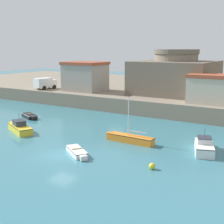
{
  "coord_description": "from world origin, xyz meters",
  "views": [
    {
      "loc": [
        19.63,
        -22.38,
        10.42
      ],
      "look_at": [
        -1.87,
        12.47,
        2.0
      ],
      "focal_mm": 50.0,
      "sensor_mm": 36.0,
      "label": 1
    }
  ],
  "objects_px": {
    "motorboat_yellow_2": "(20,127)",
    "truck_on_quay": "(45,83)",
    "sailboat_orange_3": "(130,138)",
    "harbor_shed_near_wharf": "(210,89)",
    "fortress": "(176,75)",
    "mooring_buoy": "(152,166)",
    "dinghy_black_0": "(30,116)",
    "dinghy_white_4": "(77,152)",
    "motorboat_white_1": "(204,146)",
    "harbor_shed_mid_row": "(85,76)"
  },
  "relations": [
    {
      "from": "mooring_buoy",
      "to": "harbor_shed_mid_row",
      "type": "relative_size",
      "value": 0.08
    },
    {
      "from": "motorboat_white_1",
      "to": "motorboat_yellow_2",
      "type": "xyz_separation_m",
      "value": [
        -22.12,
        -4.33,
        -0.06
      ]
    },
    {
      "from": "harbor_shed_near_wharf",
      "to": "fortress",
      "type": "bearing_deg",
      "value": 137.66
    },
    {
      "from": "sailboat_orange_3",
      "to": "harbor_shed_near_wharf",
      "type": "xyz_separation_m",
      "value": [
        4.28,
        16.43,
        4.11
      ]
    },
    {
      "from": "dinghy_black_0",
      "to": "motorboat_yellow_2",
      "type": "height_order",
      "value": "motorboat_yellow_2"
    },
    {
      "from": "motorboat_white_1",
      "to": "fortress",
      "type": "bearing_deg",
      "value": 117.23
    },
    {
      "from": "fortress",
      "to": "harbor_shed_near_wharf",
      "type": "relative_size",
      "value": 2.16
    },
    {
      "from": "motorboat_yellow_2",
      "to": "fortress",
      "type": "distance_m",
      "value": 29.41
    },
    {
      "from": "harbor_shed_near_wharf",
      "to": "truck_on_quay",
      "type": "distance_m",
      "value": 32.11
    },
    {
      "from": "motorboat_yellow_2",
      "to": "sailboat_orange_3",
      "type": "xyz_separation_m",
      "value": [
        14.16,
        3.3,
        -0.09
      ]
    },
    {
      "from": "motorboat_yellow_2",
      "to": "sailboat_orange_3",
      "type": "bearing_deg",
      "value": 13.11
    },
    {
      "from": "motorboat_yellow_2",
      "to": "sailboat_orange_3",
      "type": "height_order",
      "value": "sailboat_orange_3"
    },
    {
      "from": "sailboat_orange_3",
      "to": "fortress",
      "type": "bearing_deg",
      "value": 98.92
    },
    {
      "from": "motorboat_yellow_2",
      "to": "harbor_shed_near_wharf",
      "type": "relative_size",
      "value": 0.92
    },
    {
      "from": "mooring_buoy",
      "to": "harbor_shed_mid_row",
      "type": "xyz_separation_m",
      "value": [
        -25.11,
        24.26,
        4.88
      ]
    },
    {
      "from": "sailboat_orange_3",
      "to": "harbor_shed_mid_row",
      "type": "relative_size",
      "value": 0.78
    },
    {
      "from": "fortress",
      "to": "harbor_shed_near_wharf",
      "type": "height_order",
      "value": "fortress"
    },
    {
      "from": "fortress",
      "to": "harbor_shed_mid_row",
      "type": "height_order",
      "value": "fortress"
    },
    {
      "from": "sailboat_orange_3",
      "to": "fortress",
      "type": "xyz_separation_m",
      "value": [
        -3.72,
        23.72,
        5.15
      ]
    },
    {
      "from": "motorboat_yellow_2",
      "to": "truck_on_quay",
      "type": "bearing_deg",
      "value": 125.5
    },
    {
      "from": "sailboat_orange_3",
      "to": "harbor_shed_near_wharf",
      "type": "bearing_deg",
      "value": 75.41
    },
    {
      "from": "harbor_shed_near_wharf",
      "to": "truck_on_quay",
      "type": "bearing_deg",
      "value": -178.93
    },
    {
      "from": "harbor_shed_mid_row",
      "to": "truck_on_quay",
      "type": "bearing_deg",
      "value": -163.1
    },
    {
      "from": "motorboat_white_1",
      "to": "sailboat_orange_3",
      "type": "distance_m",
      "value": 8.02
    },
    {
      "from": "fortress",
      "to": "motorboat_white_1",
      "type": "bearing_deg",
      "value": -62.77
    },
    {
      "from": "mooring_buoy",
      "to": "fortress",
      "type": "distance_m",
      "value": 31.51
    },
    {
      "from": "dinghy_black_0",
      "to": "mooring_buoy",
      "type": "distance_m",
      "value": 26.01
    },
    {
      "from": "harbor_shed_mid_row",
      "to": "truck_on_quay",
      "type": "relative_size",
      "value": 1.61
    },
    {
      "from": "harbor_shed_mid_row",
      "to": "motorboat_white_1",
      "type": "bearing_deg",
      "value": -31.95
    },
    {
      "from": "dinghy_white_4",
      "to": "mooring_buoy",
      "type": "bearing_deg",
      "value": 2.83
    },
    {
      "from": "motorboat_yellow_2",
      "to": "fortress",
      "type": "height_order",
      "value": "fortress"
    },
    {
      "from": "harbor_shed_near_wharf",
      "to": "harbor_shed_mid_row",
      "type": "distance_m",
      "value": 24.08
    },
    {
      "from": "motorboat_yellow_2",
      "to": "dinghy_black_0",
      "type": "bearing_deg",
      "value": 127.49
    },
    {
      "from": "motorboat_white_1",
      "to": "motorboat_yellow_2",
      "type": "bearing_deg",
      "value": -168.93
    },
    {
      "from": "fortress",
      "to": "truck_on_quay",
      "type": "relative_size",
      "value": 2.87
    },
    {
      "from": "truck_on_quay",
      "to": "sailboat_orange_3",
      "type": "bearing_deg",
      "value": -29.66
    },
    {
      "from": "dinghy_black_0",
      "to": "harbor_shed_near_wharf",
      "type": "bearing_deg",
      "value": 29.91
    },
    {
      "from": "mooring_buoy",
      "to": "harbor_shed_mid_row",
      "type": "distance_m",
      "value": 35.26
    },
    {
      "from": "mooring_buoy",
      "to": "fortress",
      "type": "bearing_deg",
      "value": 107.05
    },
    {
      "from": "dinghy_white_4",
      "to": "truck_on_quay",
      "type": "relative_size",
      "value": 0.82
    },
    {
      "from": "motorboat_white_1",
      "to": "truck_on_quay",
      "type": "xyz_separation_m",
      "value": [
        -35.77,
        14.81,
        3.02
      ]
    },
    {
      "from": "sailboat_orange_3",
      "to": "harbor_shed_near_wharf",
      "type": "height_order",
      "value": "harbor_shed_near_wharf"
    },
    {
      "from": "truck_on_quay",
      "to": "motorboat_white_1",
      "type": "bearing_deg",
      "value": -22.49
    },
    {
      "from": "mooring_buoy",
      "to": "truck_on_quay",
      "type": "distance_m",
      "value": 39.86
    },
    {
      "from": "dinghy_black_0",
      "to": "sailboat_orange_3",
      "type": "relative_size",
      "value": 0.66
    },
    {
      "from": "fortress",
      "to": "truck_on_quay",
      "type": "bearing_deg",
      "value": -161.87
    },
    {
      "from": "dinghy_black_0",
      "to": "motorboat_white_1",
      "type": "bearing_deg",
      "value": -4.25
    },
    {
      "from": "fortress",
      "to": "truck_on_quay",
      "type": "distance_m",
      "value": 25.42
    },
    {
      "from": "harbor_shed_near_wharf",
      "to": "dinghy_white_4",
      "type": "bearing_deg",
      "value": -106.77
    },
    {
      "from": "dinghy_black_0",
      "to": "truck_on_quay",
      "type": "distance_m",
      "value": 15.88
    }
  ]
}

